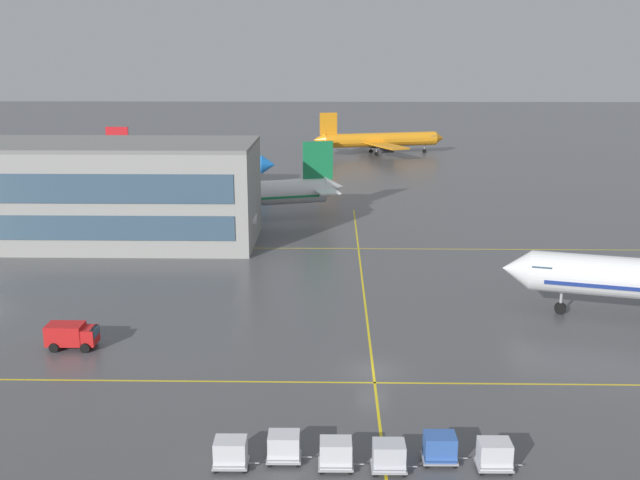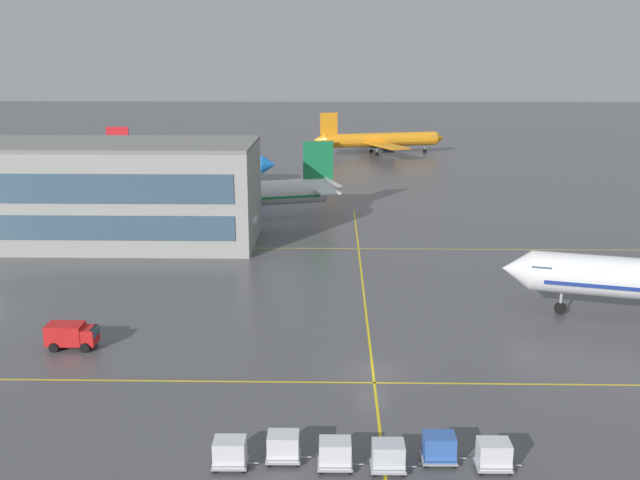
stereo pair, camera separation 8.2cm
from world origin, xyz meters
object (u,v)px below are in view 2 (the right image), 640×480
Objects in this scene: service_truck_red_van at (72,335)px; baggage_cart_row_leftmost at (230,453)px; airliner_second_row at (227,195)px; baggage_cart_row_middle at (335,454)px; airliner_third_row at (186,164)px; baggage_cart_row_second at (283,447)px; baggage_cart_row_rightmost at (494,455)px; baggage_cart_row_fifth at (439,448)px; airliner_far_left_stand at (379,140)px; baggage_cart_row_fourth at (388,456)px.

service_truck_red_van is 23.71m from baggage_cart_row_leftmost.
airliner_second_row is 66.09m from baggage_cart_row_middle.
airliner_third_row is at bearing 94.31° from service_truck_red_van.
baggage_cart_row_second is at bearing -42.06° from service_truck_red_van.
airliner_second_row is 33.58m from airliner_third_row.
baggage_cart_row_leftmost and baggage_cart_row_rightmost have the same top height.
airliner_third_row is 12.05× the size of baggage_cart_row_middle.
airliner_second_row is 67.11m from baggage_cart_row_fifth.
airliner_far_left_stand is 11.62× the size of baggage_cart_row_fourth.
service_truck_red_van is at bearing 137.94° from baggage_cart_row_second.
baggage_cart_row_middle is at bearing -76.26° from airliner_second_row.
baggage_cart_row_rightmost is at bearing -2.91° from baggage_cart_row_second.
baggage_cart_row_leftmost is at bearing -179.95° from baggage_cart_row_middle.
airliner_third_row reaches higher than baggage_cart_row_leftmost.
baggage_cart_row_fifth is (28.27, -16.96, -0.17)m from service_truck_red_van.
baggage_cart_row_fifth is at bearing 0.36° from baggage_cart_row_second.
airliner_third_row reaches higher than baggage_cart_row_middle.
baggage_cart_row_fifth is at bearing 17.31° from baggage_cart_row_fourth.
airliner_second_row reaches higher than baggage_cart_row_second.
service_truck_red_van is at bearing 141.12° from baggage_cart_row_middle.
service_truck_red_van is at bearing -97.75° from airliner_second_row.
baggage_cart_row_rightmost is at bearing -68.61° from airliner_second_row.
airliner_third_row reaches higher than baggage_cart_row_fourth.
airliner_third_row is at bearing -134.74° from airliner_far_left_stand.
baggage_cart_row_rightmost is (15.68, 0.09, 0.00)m from baggage_cart_row_leftmost.
baggage_cart_row_fourth is at bearing -35.52° from service_truck_red_van.
baggage_cart_row_leftmost is 1.00× the size of baggage_cart_row_second.
baggage_cart_row_second and baggage_cart_row_fourth have the same top height.
baggage_cart_row_second is 1.00× the size of baggage_cart_row_rightmost.
baggage_cart_row_second and baggage_cart_row_fifth have the same top height.
baggage_cart_row_rightmost is at bearing -12.51° from baggage_cart_row_fifth.
baggage_cart_row_rightmost is (6.27, 0.28, 0.00)m from baggage_cart_row_fourth.
baggage_cart_row_fourth and baggage_cart_row_rightmost have the same top height.
baggage_cart_row_fifth is 3.21m from baggage_cart_row_rightmost.
airliner_far_left_stand is at bearing 69.50° from airliner_second_row.
service_truck_red_van is 1.50× the size of baggage_cart_row_middle.
baggage_cart_row_second is at bearing -78.81° from airliner_second_row.
baggage_cart_row_middle is 1.00× the size of baggage_cart_row_fifth.
airliner_third_row is 1.04× the size of airliner_far_left_stand.
baggage_cart_row_second is 1.00× the size of baggage_cart_row_middle.
baggage_cart_row_leftmost and baggage_cart_row_fifth have the same top height.
baggage_cart_row_middle is at bearing 0.05° from baggage_cart_row_leftmost.
baggage_cart_row_fifth is at bearing -91.81° from airliner_far_left_stand.
baggage_cart_row_second is 1.00× the size of baggage_cart_row_fourth.
airliner_far_left_stand reaches higher than baggage_cart_row_second.
airliner_third_row is at bearing 111.34° from baggage_cart_row_rightmost.
airliner_third_row reaches higher than service_truck_red_van.
airliner_far_left_stand is 134.05m from baggage_cart_row_rightmost.
baggage_cart_row_second is (-13.61, -133.39, -2.44)m from airliner_far_left_stand.
baggage_cart_row_leftmost and baggage_cart_row_fourth have the same top height.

